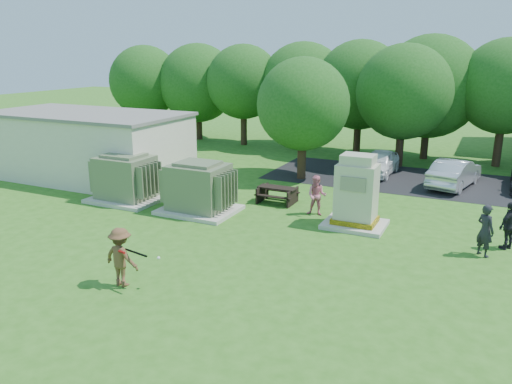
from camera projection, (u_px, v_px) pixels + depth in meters
The scene contains 16 objects.
ground at pixel (200, 265), 15.26m from camera, with size 120.00×120.00×0.00m, color #2D6619.
service_building at pixel (87, 147), 25.46m from camera, with size 10.00×5.00×3.20m, color beige.
service_building_roof at pixel (84, 114), 25.01m from camera, with size 10.20×5.20×0.15m, color slate.
parking_strip at pixel (471, 186), 24.08m from camera, with size 20.00×6.00×0.01m, color #232326.
transformer_left at pixel (126, 179), 21.60m from camera, with size 3.00×2.40×2.07m.
transformer_right at pixel (199, 189), 20.07m from camera, with size 3.00×2.40×2.07m.
generator_cabinet at pixel (356, 196), 18.31m from camera, with size 2.24×1.83×2.73m.
picnic_table at pixel (277, 193), 21.41m from camera, with size 1.64×1.23×0.70m.
batter at pixel (121, 257), 13.72m from camera, with size 1.09×0.63×1.69m, color brown.
person_by_generator at pixel (485, 230), 15.73m from camera, with size 0.62×0.41×1.70m, color black.
person_at_picnic at pixel (317, 196), 19.69m from camera, with size 0.78×0.61×1.61m, color #DB748A.
person_walking_right at pixel (510, 226), 16.29m from camera, with size 0.95×0.39×1.62m, color black.
car_white at pixel (379, 162), 26.31m from camera, with size 1.52×3.77×1.28m, color white.
car_silver_a at pixel (454, 173), 23.88m from camera, with size 1.45×4.15×1.37m, color silver.
batting_equipment at pixel (137, 253), 13.37m from camera, with size 1.03×0.54×0.26m.
tree_row at pixel (388, 89), 29.47m from camera, with size 41.30×13.30×7.30m.
Camera 1 is at (7.62, -11.96, 6.31)m, focal length 35.00 mm.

